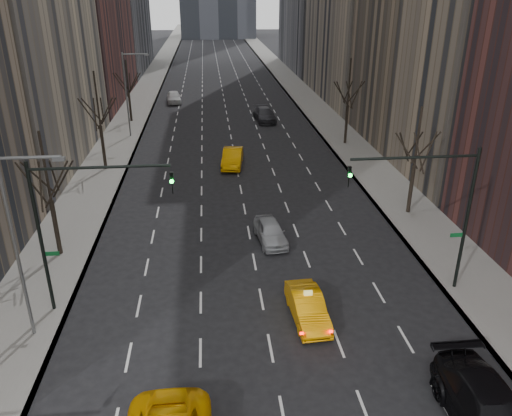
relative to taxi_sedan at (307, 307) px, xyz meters
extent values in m
cube|color=slate|center=(-14.36, 59.94, -0.64)|extent=(4.50, 320.00, 0.15)
cube|color=slate|center=(10.14, 59.94, -0.64)|extent=(4.50, 320.00, 0.15)
cylinder|color=black|center=(-14.11, 7.94, 1.22)|extent=(0.28, 0.28, 3.57)
cylinder|color=black|center=(-14.11, 7.94, 5.13)|extent=(0.16, 0.16, 4.25)
cylinder|color=black|center=(-13.96, 8.79, 4.24)|extent=(0.42, 1.80, 2.52)
cylinder|color=black|center=(-13.31, 8.24, 4.24)|extent=(1.74, 0.72, 2.52)
cylinder|color=black|center=(-13.46, 7.39, 4.24)|extent=(1.46, 1.25, 2.52)
cylinder|color=black|center=(-14.26, 7.09, 4.24)|extent=(0.42, 1.80, 2.52)
cylinder|color=black|center=(-14.92, 7.65, 4.24)|extent=(1.74, 0.72, 2.52)
cylinder|color=black|center=(-14.77, 8.49, 4.24)|extent=(1.46, 1.25, 2.52)
cylinder|color=black|center=(-14.11, 23.94, 1.43)|extent=(0.28, 0.28, 3.99)
cylinder|color=black|center=(-14.11, 23.94, 5.80)|extent=(0.16, 0.16, 4.75)
cylinder|color=black|center=(-13.96, 24.79, 4.66)|extent=(0.42, 1.80, 2.52)
cylinder|color=black|center=(-13.31, 24.24, 4.66)|extent=(1.74, 0.72, 2.52)
cylinder|color=black|center=(-13.46, 23.39, 4.66)|extent=(1.46, 1.25, 2.52)
cylinder|color=black|center=(-14.26, 23.09, 4.66)|extent=(0.42, 1.80, 2.52)
cylinder|color=black|center=(-14.92, 23.65, 4.66)|extent=(1.74, 0.72, 2.52)
cylinder|color=black|center=(-14.77, 24.49, 4.66)|extent=(1.46, 1.25, 2.52)
cylinder|color=black|center=(-14.11, 41.94, 1.12)|extent=(0.28, 0.28, 3.36)
cylinder|color=black|center=(-14.11, 41.94, 4.80)|extent=(0.16, 0.16, 4.00)
cylinder|color=black|center=(-13.96, 42.79, 4.03)|extent=(0.42, 1.80, 2.52)
cylinder|color=black|center=(-13.31, 42.24, 4.03)|extent=(1.74, 0.72, 2.52)
cylinder|color=black|center=(-13.46, 41.39, 4.03)|extent=(1.46, 1.25, 2.52)
cylinder|color=black|center=(-14.26, 41.09, 4.03)|extent=(0.42, 1.80, 2.52)
cylinder|color=black|center=(-14.92, 41.65, 4.03)|extent=(1.74, 0.72, 2.52)
cylinder|color=black|center=(-14.77, 42.49, 4.03)|extent=(1.46, 1.25, 2.52)
cylinder|color=black|center=(9.89, 11.94, 1.22)|extent=(0.28, 0.28, 3.57)
cylinder|color=black|center=(9.89, 11.94, 5.13)|extent=(0.16, 0.16, 4.25)
cylinder|color=black|center=(10.04, 12.79, 4.24)|extent=(0.42, 1.80, 2.52)
cylinder|color=black|center=(10.69, 12.24, 4.24)|extent=(1.74, 0.72, 2.52)
cylinder|color=black|center=(10.54, 11.39, 4.24)|extent=(1.46, 1.25, 2.52)
cylinder|color=black|center=(9.74, 11.09, 4.24)|extent=(0.42, 1.80, 2.52)
cylinder|color=black|center=(9.08, 11.65, 4.24)|extent=(1.74, 0.72, 2.52)
cylinder|color=black|center=(9.23, 12.49, 4.24)|extent=(1.46, 1.25, 2.52)
cylinder|color=black|center=(9.89, 29.94, 1.43)|extent=(0.28, 0.28, 3.99)
cylinder|color=black|center=(9.89, 29.94, 5.80)|extent=(0.16, 0.16, 4.75)
cylinder|color=black|center=(10.04, 30.79, 4.66)|extent=(0.42, 1.80, 2.52)
cylinder|color=black|center=(10.69, 30.24, 4.66)|extent=(1.74, 0.72, 2.52)
cylinder|color=black|center=(10.54, 29.39, 4.66)|extent=(1.46, 1.25, 2.52)
cylinder|color=black|center=(9.74, 29.09, 4.66)|extent=(0.42, 1.80, 2.52)
cylinder|color=black|center=(9.08, 29.65, 4.66)|extent=(1.74, 0.72, 2.52)
cylinder|color=black|center=(9.23, 30.49, 4.66)|extent=(1.46, 1.25, 2.52)
cylinder|color=black|center=(-12.91, 1.94, 3.44)|extent=(0.18, 0.18, 8.00)
cylinder|color=black|center=(-9.66, 1.94, 7.04)|extent=(6.50, 0.14, 0.14)
imported|color=black|center=(-6.41, 1.94, 6.14)|extent=(0.18, 0.22, 1.10)
sphere|color=#0CFF33|center=(-6.41, 1.76, 6.29)|extent=(0.20, 0.20, 0.20)
cube|color=#0C5926|center=(-12.51, 1.94, 2.64)|extent=(0.70, 0.04, 0.22)
cylinder|color=black|center=(8.69, 1.94, 3.44)|extent=(0.18, 0.18, 8.00)
cylinder|color=black|center=(5.44, 1.94, 7.04)|extent=(6.50, 0.14, 0.14)
imported|color=black|center=(2.19, 1.94, 6.14)|extent=(0.18, 0.22, 1.10)
sphere|color=#0CFF33|center=(2.19, 1.76, 6.29)|extent=(0.20, 0.20, 0.20)
cube|color=#0C5926|center=(8.29, 1.94, 2.64)|extent=(0.70, 0.04, 0.22)
cylinder|color=slate|center=(-13.31, -0.06, 3.94)|extent=(0.16, 0.16, 9.00)
cylinder|color=slate|center=(-12.01, -0.06, 8.24)|extent=(2.60, 0.14, 0.14)
cube|color=slate|center=(-10.81, -0.06, 8.14)|extent=(0.50, 0.22, 0.15)
cylinder|color=slate|center=(-13.31, 34.94, 3.94)|extent=(0.16, 0.16, 9.00)
cylinder|color=slate|center=(-12.01, 34.94, 8.24)|extent=(2.60, 0.14, 0.14)
cube|color=slate|center=(-10.81, 34.94, 8.14)|extent=(0.50, 0.22, 0.15)
imported|color=#FFA105|center=(0.00, 0.00, 0.00)|extent=(1.76, 4.40, 1.42)
imported|color=#9A9CA1|center=(-0.80, 8.52, 0.01)|extent=(2.17, 4.39, 1.44)
imported|color=black|center=(5.39, -7.69, 0.22)|extent=(2.64, 6.43, 1.86)
imported|color=orange|center=(-2.47, 23.92, 0.11)|extent=(2.39, 5.18, 1.65)
imported|color=#2D2D32|center=(2.44, 40.75, 0.10)|extent=(2.73, 5.75, 1.62)
imported|color=silver|center=(-9.41, 52.83, 0.11)|extent=(2.42, 5.02, 1.65)
camera|label=1|loc=(-4.58, -20.47, 14.65)|focal=35.00mm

